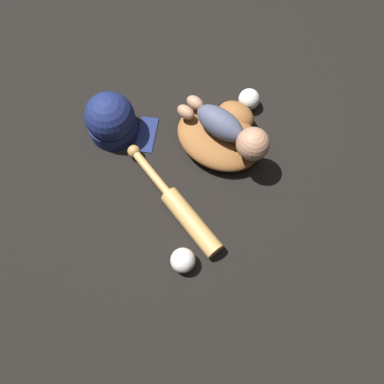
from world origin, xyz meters
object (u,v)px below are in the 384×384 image
(baseball_bat, at_px, (181,210))
(baseball, at_px, (183,260))
(baby_figure, at_px, (231,130))
(baseball_spare, at_px, (249,99))
(baseball_glove, at_px, (221,134))
(baseball_cap, at_px, (111,120))

(baseball_bat, xyz_separation_m, baseball, (0.04, -0.16, 0.01))
(baby_figure, xyz_separation_m, baseball, (-0.06, -0.42, -0.10))
(baby_figure, relative_size, baseball, 4.30)
(baseball_bat, height_order, baseball_spare, baseball_spare)
(baseball_glove, distance_m, baseball_bat, 0.31)
(baseball_cap, bearing_deg, baseball_glove, 6.34)
(baseball, xyz_separation_m, baseball_spare, (0.10, 0.63, 0.00))
(baseball_glove, relative_size, baseball_cap, 1.54)
(baseball, distance_m, baseball_spare, 0.64)
(baby_figure, xyz_separation_m, baseball_spare, (0.04, 0.21, -0.10))
(baseball_glove, distance_m, baseball_cap, 0.38)
(baseball_bat, distance_m, baseball_spare, 0.49)
(baseball, relative_size, baseball_spare, 0.98)
(baby_figure, height_order, baseball_bat, baby_figure)
(baby_figure, height_order, baseball_cap, baby_figure)
(baseball_cap, bearing_deg, baseball_spare, 25.56)
(baseball_spare, height_order, baseball_cap, baseball_cap)
(baseball, distance_m, baseball_cap, 0.55)
(baseball_glove, bearing_deg, baseball, -93.58)
(baby_figure, bearing_deg, baseball_bat, -111.76)
(baseball_bat, distance_m, baseball_cap, 0.40)
(baseball_glove, distance_m, baseball, 0.46)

